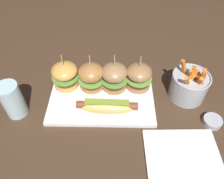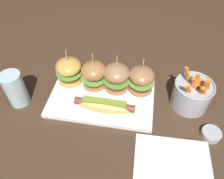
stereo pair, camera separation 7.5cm
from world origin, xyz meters
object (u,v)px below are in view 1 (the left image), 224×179
(slider_center_left, at_px, (91,76))
(water_glass, at_px, (12,100))
(hot_dog, at_px, (107,106))
(sauce_ramekin, at_px, (212,121))
(slider_far_right, at_px, (139,76))
(slider_far_left, at_px, (65,75))
(platter_main, at_px, (102,98))
(slider_center_right, at_px, (114,76))
(fries_bucket, at_px, (189,85))
(side_plate, at_px, (184,163))

(slider_center_left, height_order, water_glass, slider_center_left)
(hot_dog, height_order, sauce_ramekin, hot_dog)
(slider_center_left, distance_m, slider_far_right, 0.17)
(slider_far_left, bearing_deg, platter_main, -24.84)
(slider_far_left, relative_size, water_glass, 1.08)
(slider_center_right, bearing_deg, fries_bucket, -5.85)
(side_plate, bearing_deg, platter_main, 136.16)
(side_plate, bearing_deg, slider_center_right, 124.92)
(slider_center_right, bearing_deg, hot_dog, -101.19)
(slider_far_right, bearing_deg, slider_center_right, -176.45)
(slider_far_left, height_order, sauce_ramekin, slider_far_left)
(slider_center_right, relative_size, slider_far_right, 1.04)
(side_plate, bearing_deg, slider_center_left, 134.22)
(slider_far_right, xyz_separation_m, side_plate, (0.11, -0.29, -0.06))
(hot_dog, bearing_deg, slider_far_left, 141.99)
(hot_dog, height_order, side_plate, hot_dog)
(platter_main, bearing_deg, sauce_ramekin, -14.44)
(platter_main, bearing_deg, water_glass, -168.04)
(slider_center_right, bearing_deg, slider_far_left, 177.50)
(hot_dog, bearing_deg, slider_center_left, 117.51)
(slider_center_left, xyz_separation_m, side_plate, (0.28, -0.29, -0.06))
(platter_main, relative_size, water_glass, 2.87)
(slider_center_right, xyz_separation_m, slider_far_right, (0.09, 0.01, -0.00))
(slider_center_right, xyz_separation_m, water_glass, (-0.32, -0.11, -0.00))
(platter_main, relative_size, hot_dog, 1.81)
(slider_center_left, relative_size, slider_far_right, 1.02)
(platter_main, bearing_deg, slider_center_right, 50.75)
(slider_far_right, height_order, fries_bucket, slider_far_right)
(slider_far_left, relative_size, slider_far_right, 0.99)
(platter_main, height_order, slider_center_left, slider_center_left)
(hot_dog, height_order, water_glass, water_glass)
(fries_bucket, relative_size, side_plate, 0.69)
(hot_dog, bearing_deg, water_glass, -179.81)
(slider_far_right, distance_m, sauce_ramekin, 0.28)
(platter_main, xyz_separation_m, fries_bucket, (0.30, 0.03, 0.04))
(slider_far_right, distance_m, fries_bucket, 0.17)
(platter_main, height_order, water_glass, water_glass)
(slider_far_left, distance_m, slider_center_left, 0.09)
(hot_dog, bearing_deg, side_plate, -38.30)
(platter_main, xyz_separation_m, side_plate, (0.24, -0.23, -0.00))
(slider_far_left, distance_m, side_plate, 0.48)
(slider_center_right, xyz_separation_m, side_plate, (0.20, -0.29, -0.06))
(slider_far_left, bearing_deg, side_plate, -38.18)
(slider_far_left, height_order, slider_center_right, slider_center_right)
(fries_bucket, bearing_deg, slider_far_left, 175.50)
(water_glass, bearing_deg, fries_bucket, 8.40)
(hot_dog, xyz_separation_m, slider_center_left, (-0.06, 0.11, 0.02))
(fries_bucket, xyz_separation_m, side_plate, (-0.06, -0.26, -0.05))
(hot_dog, relative_size, water_glass, 1.59)
(slider_center_right, bearing_deg, sauce_ramekin, -24.66)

